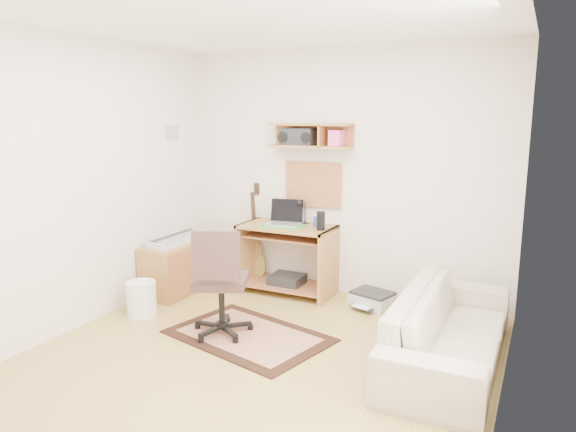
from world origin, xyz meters
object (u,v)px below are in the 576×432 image
at_px(desk, 287,259).
at_px(sofa, 450,317).
at_px(cabinet, 179,267).
at_px(printer, 373,299).
at_px(task_chair, 221,281).

relative_size(desk, sofa, 0.52).
bearing_deg(cabinet, sofa, -9.03).
relative_size(cabinet, printer, 2.24).
bearing_deg(cabinet, task_chair, -36.70).
xyz_separation_m(desk, task_chair, (-0.02, -1.26, 0.12)).
xyz_separation_m(desk, sofa, (1.87, -0.94, -0.00)).
height_order(task_chair, sofa, task_chair).
distance_m(desk, task_chair, 1.27).
height_order(desk, printer, desk).
bearing_deg(task_chair, sofa, -12.95).
height_order(task_chair, cabinet, task_chair).
distance_m(task_chair, cabinet, 1.35).
relative_size(task_chair, sofa, 0.52).
bearing_deg(desk, cabinet, -156.90).
xyz_separation_m(desk, cabinet, (-1.09, -0.47, -0.10)).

